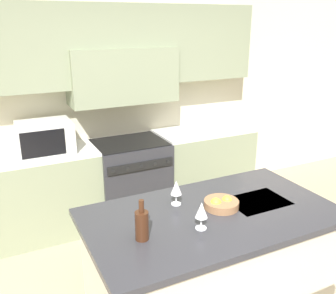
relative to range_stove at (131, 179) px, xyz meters
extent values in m
cube|color=beige|center=(0.00, 0.36, 0.89)|extent=(10.00, 0.06, 2.70)
cube|color=gray|center=(0.00, 0.16, 1.51)|extent=(3.21, 0.34, 0.85)
cube|color=gray|center=(0.00, 0.13, 1.19)|extent=(1.20, 0.40, 0.60)
cube|color=gray|center=(-1.00, 0.02, -0.01)|extent=(1.20, 0.62, 0.90)
cube|color=white|center=(-1.00, 0.02, 0.46)|extent=(1.20, 0.62, 0.03)
cube|color=gray|center=(1.00, 0.02, -0.01)|extent=(1.20, 0.62, 0.90)
cube|color=white|center=(1.00, 0.02, 0.46)|extent=(1.20, 0.62, 0.03)
cube|color=#2D2D33|center=(0.00, 0.00, -0.01)|extent=(0.81, 0.66, 0.91)
cube|color=black|center=(0.00, 0.00, 0.45)|extent=(0.78, 0.61, 0.01)
cube|color=black|center=(0.00, -0.34, 0.28)|extent=(0.75, 0.02, 0.09)
cylinder|color=black|center=(-0.32, -0.35, 0.28)|extent=(0.04, 0.02, 0.04)
cylinder|color=black|center=(-0.16, -0.35, 0.28)|extent=(0.04, 0.02, 0.04)
cylinder|color=black|center=(0.00, -0.35, 0.28)|extent=(0.04, 0.02, 0.04)
cylinder|color=black|center=(0.16, -0.35, 0.28)|extent=(0.04, 0.02, 0.04)
cylinder|color=black|center=(0.32, -0.35, 0.28)|extent=(0.04, 0.02, 0.04)
cube|color=silver|center=(-0.91, 0.02, 0.63)|extent=(0.54, 0.43, 0.32)
cube|color=black|center=(-0.95, -0.20, 0.63)|extent=(0.42, 0.01, 0.26)
cube|color=beige|center=(-0.07, -1.84, -0.02)|extent=(1.69, 0.93, 0.89)
cube|color=#333338|center=(-0.07, -1.84, 0.45)|extent=(1.80, 1.01, 0.04)
cube|color=#2D2D30|center=(0.34, -1.84, 0.47)|extent=(0.44, 0.32, 0.01)
cylinder|color=#B2B2B7|center=(0.34, -1.65, 0.47)|extent=(0.02, 0.02, 0.00)
cylinder|color=#422314|center=(-0.64, -1.94, 0.57)|extent=(0.09, 0.09, 0.19)
cylinder|color=#422314|center=(-0.64, -1.94, 0.70)|extent=(0.03, 0.03, 0.08)
cylinder|color=white|center=(-0.25, -1.99, 0.48)|extent=(0.07, 0.07, 0.01)
cylinder|color=white|center=(-0.25, -1.99, 0.52)|extent=(0.01, 0.01, 0.08)
cone|color=white|center=(-0.25, -1.99, 0.61)|extent=(0.08, 0.08, 0.11)
cylinder|color=white|center=(-0.24, -1.61, 0.48)|extent=(0.07, 0.07, 0.01)
cylinder|color=white|center=(-0.24, -1.61, 0.52)|extent=(0.01, 0.01, 0.08)
cone|color=white|center=(-0.24, -1.61, 0.61)|extent=(0.08, 0.08, 0.11)
cylinder|color=#996B47|center=(0.03, -1.81, 0.50)|extent=(0.25, 0.25, 0.05)
sphere|color=gold|center=(-0.02, -1.81, 0.52)|extent=(0.08, 0.08, 0.08)
sphere|color=gold|center=(0.08, -1.81, 0.52)|extent=(0.07, 0.07, 0.07)
camera|label=1|loc=(-1.39, -3.82, 1.76)|focal=40.00mm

